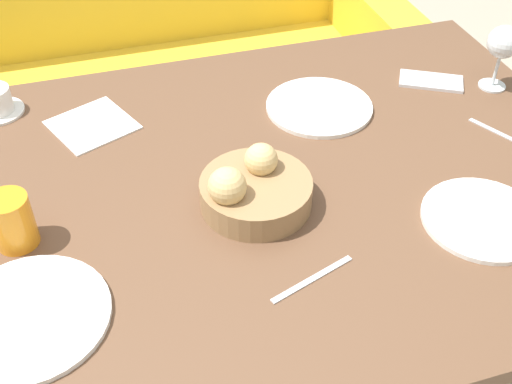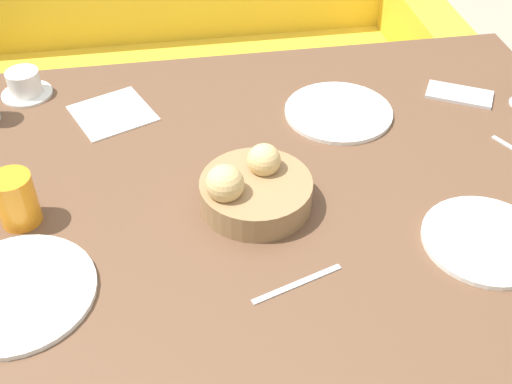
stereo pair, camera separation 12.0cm
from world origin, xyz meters
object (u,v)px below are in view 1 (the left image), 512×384
object	(u,v)px
bread_basket	(253,189)
juice_glass	(12,221)
plate_near_left	(29,317)
plate_near_right	(483,219)
couch	(142,93)
fork_silver	(312,279)
napkin	(92,125)
wine_glass	(503,44)
plate_far_center	(319,107)
spoon_coffee	(495,131)
cell_phone	(431,81)

from	to	relation	value
bread_basket	juice_glass	xyz separation A→B (m)	(-0.43, 0.03, 0.01)
plate_near_left	plate_near_right	xyz separation A→B (m)	(0.81, -0.01, 0.00)
couch	juice_glass	bearing A→B (deg)	-107.50
bread_basket	fork_silver	xyz separation A→B (m)	(0.04, -0.21, -0.04)
plate_near_right	napkin	world-z (taller)	plate_near_right
juice_glass	napkin	size ratio (longest dim) A/B	0.48
bread_basket	fork_silver	bearing A→B (deg)	-79.12
couch	wine_glass	distance (m)	1.29
fork_silver	napkin	bearing A→B (deg)	118.58
couch	plate_far_center	xyz separation A→B (m)	(0.32, -0.87, 0.43)
juice_glass	fork_silver	xyz separation A→B (m)	(0.47, -0.24, -0.05)
plate_far_center	spoon_coffee	size ratio (longest dim) A/B	2.04
wine_glass	fork_silver	size ratio (longest dim) A/B	0.95
plate_near_right	spoon_coffee	size ratio (longest dim) A/B	1.91
fork_silver	cell_phone	xyz separation A→B (m)	(0.50, 0.51, 0.00)
plate_far_center	couch	bearing A→B (deg)	109.90
juice_glass	couch	bearing A→B (deg)	72.50
plate_near_left	spoon_coffee	bearing A→B (deg)	13.00
couch	napkin	xyz separation A→B (m)	(-0.19, -0.79, 0.43)
plate_near_right	wine_glass	world-z (taller)	wine_glass
spoon_coffee	napkin	bearing A→B (deg)	161.55
couch	cell_phone	xyz separation A→B (m)	(0.62, -0.85, 0.43)
fork_silver	couch	bearing A→B (deg)	94.97
plate_far_center	wine_glass	size ratio (longest dim) A/B	1.56
plate_far_center	napkin	bearing A→B (deg)	170.75
spoon_coffee	cell_phone	size ratio (longest dim) A/B	0.71
bread_basket	spoon_coffee	distance (m)	0.58
couch	plate_far_center	world-z (taller)	couch
couch	juice_glass	size ratio (longest dim) A/B	17.44
napkin	juice_glass	bearing A→B (deg)	-116.63
couch	wine_glass	world-z (taller)	wine_glass
bread_basket	wine_glass	size ratio (longest dim) A/B	1.36
wine_glass	spoon_coffee	world-z (taller)	wine_glass
wine_glass	bread_basket	bearing A→B (deg)	-160.52
bread_basket	spoon_coffee	size ratio (longest dim) A/B	1.78
cell_phone	plate_near_left	bearing A→B (deg)	-154.69
juice_glass	cell_phone	size ratio (longest dim) A/B	0.61
plate_near_left	plate_far_center	size ratio (longest dim) A/B	1.07
fork_silver	wine_glass	bearing A→B (deg)	35.40
spoon_coffee	plate_far_center	bearing A→B (deg)	149.41
plate_near_left	wine_glass	bearing A→B (deg)	19.90
plate_far_center	juice_glass	bearing A→B (deg)	-159.92
couch	napkin	size ratio (longest dim) A/B	8.43
couch	napkin	bearing A→B (deg)	-103.41
napkin	plate_near_right	bearing A→B (deg)	-38.29
couch	plate_near_left	world-z (taller)	couch
plate_near_left	napkin	size ratio (longest dim) A/B	1.23
bread_basket	napkin	distance (m)	0.44
bread_basket	wine_glass	world-z (taller)	wine_glass
bread_basket	plate_near_left	bearing A→B (deg)	-159.43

